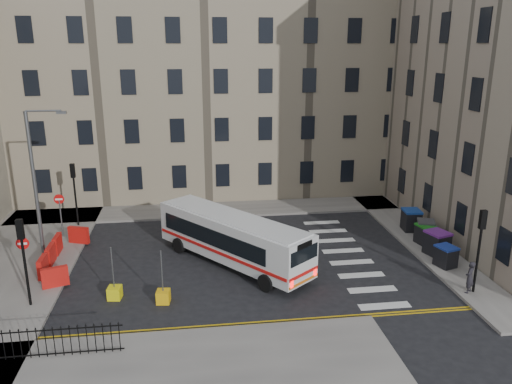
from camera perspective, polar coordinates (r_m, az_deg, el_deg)
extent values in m
plane|color=black|center=(28.26, 2.31, -7.47)|extent=(120.00, 120.00, 0.00)
cube|color=slate|center=(35.91, -9.56, -2.23)|extent=(36.00, 3.20, 0.15)
cube|color=slate|center=(34.33, 16.13, -3.56)|extent=(2.40, 26.00, 0.15)
cube|color=slate|center=(30.29, -25.39, -7.30)|extent=(6.00, 22.00, 0.15)
cube|color=slate|center=(19.34, -14.31, -20.24)|extent=(20.00, 6.00, 0.15)
cube|color=gray|center=(41.13, -11.25, 11.37)|extent=(38.00, 10.50, 16.00)
cylinder|color=black|center=(25.77, 23.96, -7.19)|extent=(0.12, 0.12, 3.20)
cube|color=black|center=(25.06, 24.50, -2.88)|extent=(0.28, 0.22, 0.90)
cylinder|color=black|center=(34.19, -19.89, -1.03)|extent=(0.12, 0.12, 3.20)
cube|color=black|center=(33.66, -20.22, 2.30)|extent=(0.28, 0.22, 0.90)
cylinder|color=black|center=(24.68, -24.78, -8.34)|extent=(0.12, 0.12, 3.20)
cube|color=black|center=(23.94, -25.37, -3.87)|extent=(0.28, 0.22, 0.90)
cylinder|color=#595B5E|center=(29.61, -23.96, 0.73)|extent=(0.20, 0.20, 8.00)
cube|color=#595B5E|center=(28.87, -24.90, 8.52)|extent=(0.50, 0.22, 0.14)
cylinder|color=#595B5E|center=(32.57, -21.38, -2.78)|extent=(0.08, 0.08, 2.40)
cube|color=red|center=(32.14, -21.65, -0.26)|extent=(0.60, 0.04, 0.60)
cylinder|color=#595B5E|center=(26.29, -24.81, -7.78)|extent=(0.08, 0.08, 2.40)
cube|color=red|center=(25.75, -25.21, -4.72)|extent=(0.60, 0.04, 0.60)
cube|color=red|center=(27.79, -23.17, -7.85)|extent=(0.25, 1.25, 1.00)
cube|color=red|center=(29.11, -22.42, -6.65)|extent=(0.25, 1.25, 1.00)
cube|color=red|center=(30.46, -21.74, -5.55)|extent=(0.25, 1.25, 1.00)
cube|color=red|center=(31.43, -19.60, -4.65)|extent=(1.26, 0.66, 1.00)
cube|color=red|center=(26.41, -21.99, -8.99)|extent=(1.26, 0.66, 1.00)
cube|color=black|center=(21.11, -25.89, -14.25)|extent=(7.80, 0.04, 0.04)
cube|color=black|center=(21.63, -25.54, -16.59)|extent=(7.80, 0.04, 0.04)
cube|color=silver|center=(26.91, -2.72, -5.14)|extent=(7.85, 9.04, 2.22)
cube|color=black|center=(26.45, -5.16, -5.17)|extent=(4.93, 6.16, 0.89)
cube|color=black|center=(27.87, -1.68, -3.96)|extent=(4.93, 6.16, 0.89)
cube|color=black|center=(30.37, -9.12, -2.33)|extent=(1.57, 1.27, 0.98)
cube|color=black|center=(23.69, 5.55, -7.16)|extent=(1.57, 1.27, 0.71)
cube|color=red|center=(26.41, -4.48, -6.86)|extent=(6.03, 7.54, 0.16)
cube|color=red|center=(27.84, -1.01, -5.55)|extent=(6.03, 7.54, 0.16)
cube|color=#FF0C0C|center=(23.57, 4.11, -10.49)|extent=(0.18, 0.16, 0.36)
cube|color=#FF0C0C|center=(24.83, 6.78, -9.09)|extent=(0.18, 0.16, 0.36)
cylinder|color=black|center=(29.00, -8.81, -6.05)|extent=(0.75, 0.85, 0.89)
cylinder|color=black|center=(30.29, -5.47, -4.92)|extent=(0.75, 0.85, 0.89)
cylinder|color=black|center=(24.42, 1.11, -10.36)|extent=(0.75, 0.85, 0.89)
cylinder|color=black|center=(25.94, 4.49, -8.73)|extent=(0.75, 0.85, 0.89)
cube|color=black|center=(28.48, 20.86, -6.97)|extent=(1.08, 1.17, 1.02)
cube|color=navy|center=(28.27, 20.97, -5.92)|extent=(1.14, 1.23, 0.11)
cube|color=black|center=(29.78, 19.97, -5.62)|extent=(1.32, 1.42, 1.22)
cube|color=#63217D|center=(29.55, 20.09, -4.41)|extent=(1.38, 1.49, 0.13)
cube|color=black|center=(31.18, 18.77, -4.68)|extent=(1.07, 1.17, 1.06)
cube|color=#196F18|center=(30.98, 18.87, -3.67)|extent=(1.12, 1.23, 0.11)
cube|color=black|center=(31.61, 18.78, -4.31)|extent=(1.26, 1.35, 1.14)
cube|color=#363538|center=(31.40, 18.89, -3.24)|extent=(1.32, 1.41, 0.12)
cube|color=black|center=(33.10, 17.30, -3.17)|extent=(1.10, 1.25, 1.21)
cube|color=navy|center=(32.89, 17.40, -2.07)|extent=(1.16, 1.30, 0.13)
imported|color=black|center=(25.91, 23.23, -8.93)|extent=(0.68, 0.67, 1.58)
cube|color=#ECAE0D|center=(23.92, -10.55, -11.66)|extent=(0.67, 0.67, 0.60)
cube|color=yellow|center=(24.77, -15.84, -11.01)|extent=(0.67, 0.67, 0.60)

